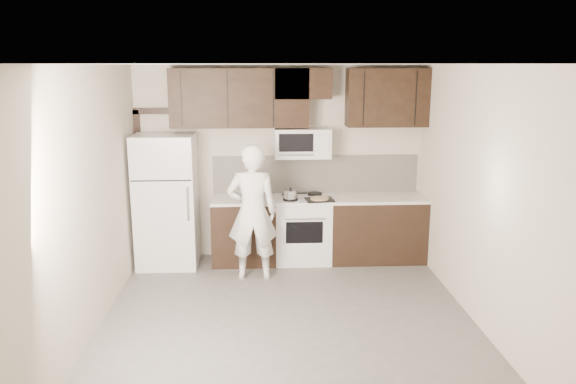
{
  "coord_description": "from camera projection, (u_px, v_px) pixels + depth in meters",
  "views": [
    {
      "loc": [
        -0.28,
        -5.55,
        2.69
      ],
      "look_at": [
        0.04,
        0.9,
        1.23
      ],
      "focal_mm": 35.0,
      "sensor_mm": 36.0,
      "label": 1
    }
  ],
  "objects": [
    {
      "name": "backsplash",
      "position": [
        315.0,
        174.0,
        7.96
      ],
      "size": [
        2.9,
        0.02,
        0.54
      ],
      "primitive_type": "cube",
      "color": "beige",
      "rests_on": "counter_run"
    },
    {
      "name": "upper_cabinets",
      "position": [
        296.0,
        96.0,
        7.54
      ],
      "size": [
        3.48,
        0.35,
        0.78
      ],
      "color": "black",
      "rests_on": "back_wall"
    },
    {
      "name": "saucepan",
      "position": [
        291.0,
        195.0,
        7.55
      ],
      "size": [
        0.32,
        0.18,
        0.17
      ],
      "color": "silver",
      "rests_on": "stove"
    },
    {
      "name": "counter_run",
      "position": [
        324.0,
        229.0,
        7.84
      ],
      "size": [
        2.95,
        0.64,
        0.91
      ],
      "color": "black",
      "rests_on": "floor"
    },
    {
      "name": "floor",
      "position": [
        288.0,
        322.0,
        6.02
      ],
      "size": [
        4.5,
        4.5,
        0.0
      ],
      "primitive_type": "plane",
      "color": "#565351",
      "rests_on": "ground"
    },
    {
      "name": "microwave",
      "position": [
        302.0,
        143.0,
        7.67
      ],
      "size": [
        0.76,
        0.42,
        0.4
      ],
      "color": "silver",
      "rests_on": "upper_cabinets"
    },
    {
      "name": "back_wall",
      "position": [
        280.0,
        162.0,
        7.91
      ],
      "size": [
        4.0,
        0.0,
        4.0
      ],
      "primitive_type": "plane",
      "rotation": [
        1.57,
        0.0,
        0.0
      ],
      "color": "#BDB3A1",
      "rests_on": "ground"
    },
    {
      "name": "ceiling",
      "position": [
        288.0,
        64.0,
        5.42
      ],
      "size": [
        4.5,
        4.5,
        0.0
      ],
      "primitive_type": "plane",
      "rotation": [
        3.14,
        0.0,
        0.0
      ],
      "color": "white",
      "rests_on": "back_wall"
    },
    {
      "name": "stove",
      "position": [
        303.0,
        229.0,
        7.82
      ],
      "size": [
        0.76,
        0.66,
        0.94
      ],
      "color": "silver",
      "rests_on": "floor"
    },
    {
      "name": "door_trim",
      "position": [
        143.0,
        171.0,
        7.8
      ],
      "size": [
        0.5,
        0.08,
        2.12
      ],
      "color": "black",
      "rests_on": "floor"
    },
    {
      "name": "person",
      "position": [
        252.0,
        212.0,
        7.1
      ],
      "size": [
        0.65,
        0.43,
        1.74
      ],
      "primitive_type": "imported",
      "rotation": [
        0.0,
        0.0,
        3.17
      ],
      "color": "white",
      "rests_on": "floor"
    },
    {
      "name": "baking_tray",
      "position": [
        320.0,
        200.0,
        7.55
      ],
      "size": [
        0.39,
        0.31,
        0.02
      ],
      "primitive_type": "cube",
      "rotation": [
        0.0,
        0.0,
        0.1
      ],
      "color": "black",
      "rests_on": "counter_run"
    },
    {
      "name": "refrigerator",
      "position": [
        167.0,
        201.0,
        7.58
      ],
      "size": [
        0.8,
        0.76,
        1.8
      ],
      "color": "silver",
      "rests_on": "floor"
    },
    {
      "name": "pizza",
      "position": [
        320.0,
        198.0,
        7.55
      ],
      "size": [
        0.27,
        0.27,
        0.02
      ],
      "primitive_type": "cylinder",
      "rotation": [
        0.0,
        0.0,
        0.1
      ],
      "color": "#CAB587",
      "rests_on": "baking_tray"
    }
  ]
}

